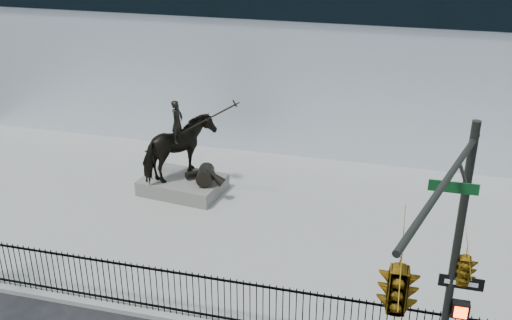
# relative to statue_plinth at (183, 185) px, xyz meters

# --- Properties ---
(plaza) EXTENTS (30.00, 12.00, 0.15)m
(plaza) POSITION_rel_statue_plinth_xyz_m (2.59, -1.43, -0.37)
(plaza) COLOR gray
(plaza) RESTS_ON ground
(building) EXTENTS (44.00, 14.00, 9.00)m
(building) POSITION_rel_statue_plinth_xyz_m (2.59, 11.57, 4.06)
(building) COLOR white
(building) RESTS_ON ground
(picket_fence) EXTENTS (22.10, 0.10, 1.50)m
(picket_fence) POSITION_rel_statue_plinth_xyz_m (2.59, -7.18, 0.46)
(picket_fence) COLOR black
(picket_fence) RESTS_ON plaza
(statue_plinth) EXTENTS (3.34, 2.50, 0.58)m
(statue_plinth) POSITION_rel_statue_plinth_xyz_m (0.00, 0.00, 0.00)
(statue_plinth) COLOR #63615B
(statue_plinth) RESTS_ON plaza
(equestrian_statue) EXTENTS (3.95, 2.69, 3.37)m
(equestrian_statue) POSITION_rel_statue_plinth_xyz_m (0.06, -0.01, 1.51)
(equestrian_statue) COLOR black
(equestrian_statue) RESTS_ON statue_plinth
(traffic_signal_right) EXTENTS (2.17, 6.86, 7.00)m
(traffic_signal_right) POSITION_rel_statue_plinth_xyz_m (9.05, -10.43, 4.41)
(traffic_signal_right) COLOR black
(traffic_signal_right) RESTS_ON ground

